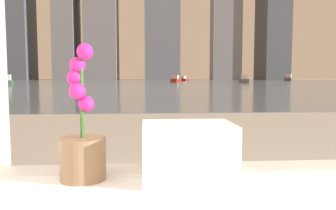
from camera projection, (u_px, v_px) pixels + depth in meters
potted_orchid at (82, 143)px, 0.92m from camera, size 0.13×0.13×0.38m
towel_stack at (188, 151)px, 0.92m from camera, size 0.26×0.19×0.16m
harbor_water at (146, 82)px, 61.71m from camera, size 180.00×110.00×0.01m
harbor_boat_0 at (184, 79)px, 76.57m from camera, size 2.40×3.21×1.15m
harbor_boat_1 at (176, 80)px, 56.27m from camera, size 2.18×3.34×1.18m
harbor_boat_2 at (244, 80)px, 46.93m from camera, size 1.81×3.45×1.23m
harbor_boat_3 at (7, 81)px, 33.46m from camera, size 1.67×3.02×1.08m
harbor_boat_4 at (289, 78)px, 76.51m from camera, size 3.57×4.62×1.67m
skyline_tower_0 at (16, 34)px, 112.93m from camera, size 10.08×12.52×31.87m
skyline_tower_1 at (66, 14)px, 113.54m from camera, size 7.14×13.88×45.99m
skyline_tower_3 at (162, 23)px, 116.11m from camera, size 12.00×13.92×40.10m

